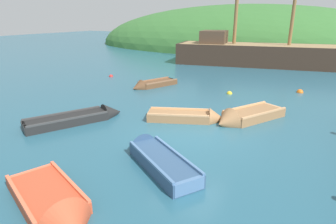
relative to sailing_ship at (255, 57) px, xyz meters
name	(u,v)px	position (x,y,z in m)	size (l,w,h in m)	color
ground_plane	(191,135)	(1.39, -17.30, -0.68)	(120.00, 120.00, 0.00)	#285B70
shore_hill	(242,47)	(-4.91, 14.84, -0.68)	(44.96, 23.07, 11.42)	#387033
sailing_ship	(255,57)	(0.00, 0.00, 0.00)	(16.66, 6.16, 12.67)	#38281E
rowboat_far	(152,85)	(-3.75, -11.53, -0.59)	(2.00, 3.15, 0.88)	brown
rowboat_outer_right	(81,119)	(-3.14, -18.12, -0.57)	(2.66, 3.90, 0.90)	black
rowboat_center	(156,158)	(1.32, -19.69, -0.55)	(3.34, 2.62, 0.89)	#335175
rowboat_near_dock	(190,118)	(0.75, -15.92, -0.57)	(3.28, 2.02, 0.90)	#9E7047
rowboat_portside	(55,208)	(0.48, -22.66, -0.60)	(3.17, 2.17, 1.12)	#C64C2D
rowboat_outer_left	(245,118)	(2.75, -14.88, -0.56)	(2.60, 3.41, 1.09)	#9E7047
buoy_orange	(300,92)	(4.40, -8.79, -0.68)	(0.37, 0.37, 0.37)	orange
buoy_yellow	(229,94)	(0.95, -10.95, -0.68)	(0.31, 0.31, 0.31)	yellow
buoy_red	(111,77)	(-7.94, -10.22, -0.68)	(0.30, 0.30, 0.30)	red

